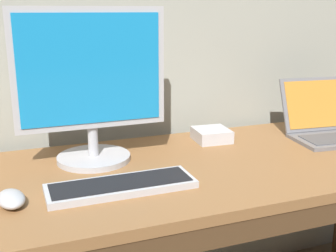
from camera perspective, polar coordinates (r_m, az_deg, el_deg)
desk at (r=1.52m, az=5.32°, el=-10.72°), size 1.87×0.72×0.73m
laptop_space_gray at (r=1.84m, az=20.46°, el=0.30°), size 0.35×0.32×0.22m
external_monitor at (r=1.42m, az=-10.19°, el=5.15°), size 0.49×0.25×0.51m
wired_keyboard at (r=1.25m, az=-6.23°, el=-7.90°), size 0.43×0.14×0.02m
computer_mouse at (r=1.22m, az=-20.14°, el=-9.08°), size 0.09×0.13×0.04m
external_drive_box at (r=1.69m, az=5.81°, el=-1.18°), size 0.14×0.14×0.05m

